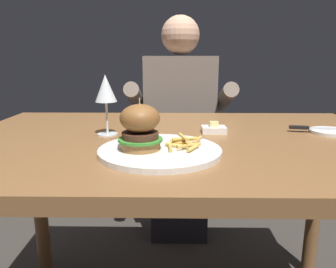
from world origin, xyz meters
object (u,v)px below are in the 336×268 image
Objects in this scene: bread_plate at (330,132)px; main_plate at (160,151)px; table_knife at (314,128)px; burger_sandwich at (140,127)px; wine_glass at (106,91)px; diner_person at (180,137)px; butter_dish at (214,129)px.

main_plate is at bearing -156.46° from bread_plate.
bread_plate is 0.65× the size of table_knife.
burger_sandwich reaches higher than bread_plate.
bread_plate is at bearing 2.72° from wine_glass.
table_knife reaches higher than bread_plate.
diner_person reaches higher than burger_sandwich.
wine_glass is at bearing -109.40° from diner_person.
table_knife is (0.49, 0.24, 0.01)m from main_plate.
wine_glass is at bearing -177.28° from bread_plate.
wine_glass is (-0.12, 0.21, 0.07)m from burger_sandwich.
butter_dish is (0.16, 0.24, 0.00)m from main_plate.
table_knife is 0.79m from diner_person.
bread_plate is 0.11× the size of diner_person.
wine_glass is at bearing 130.67° from main_plate.
main_plate is at bearing -153.67° from table_knife.
main_plate is at bearing -124.92° from butter_dish.
wine_glass is 0.67m from table_knife.
diner_person is at bearing 98.48° from butter_dish.
burger_sandwich is 0.64m from bread_plate.
wine_glass is 0.16× the size of diner_person.
butter_dish is at bearing -178.87° from table_knife.
burger_sandwich is 0.59m from table_knife.
butter_dish is at bearing 48.89° from burger_sandwich.
wine_glass is 0.79m from diner_person.
main_plate is 1.62× the size of table_knife.
bread_plate is 0.82m from diner_person.
diner_person reaches higher than butter_dish.
wine_glass reaches higher than main_plate.
burger_sandwich reaches higher than butter_dish.
butter_dish is (0.34, 0.04, -0.13)m from wine_glass.
burger_sandwich is (-0.05, -0.01, 0.06)m from main_plate.
butter_dish is at bearing 5.97° from wine_glass.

